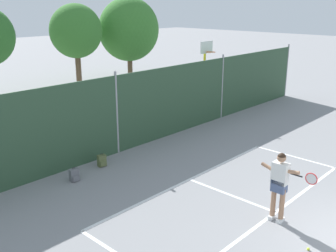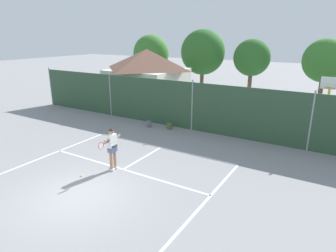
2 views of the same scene
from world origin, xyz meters
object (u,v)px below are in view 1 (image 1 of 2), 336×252
at_px(basketball_hoop, 205,66).
at_px(backpack_grey, 74,175).
at_px(tennis_player, 280,181).
at_px(backpack_olive, 102,161).
at_px(tennis_ball, 308,249).

relative_size(basketball_hoop, backpack_grey, 7.67).
bearing_deg(tennis_player, backpack_olive, 98.16).
bearing_deg(backpack_olive, tennis_ball, -88.49).
bearing_deg(tennis_player, basketball_hoop, 47.96).
bearing_deg(tennis_player, backpack_grey, 110.75).
distance_m(tennis_player, backpack_olive, 6.26).
distance_m(backpack_grey, backpack_olive, 1.36).
xyz_separation_m(tennis_player, backpack_grey, (-2.20, 5.82, -0.92)).
xyz_separation_m(backpack_grey, backpack_olive, (1.33, 0.31, 0.00)).
bearing_deg(tennis_ball, basketball_hoop, 49.22).
relative_size(basketball_hoop, backpack_olive, 7.67).
xyz_separation_m(tennis_ball, backpack_grey, (-1.52, 6.99, 0.16)).
height_order(tennis_ball, backpack_grey, backpack_grey).
xyz_separation_m(basketball_hoop, tennis_player, (-7.36, -8.16, -1.20)).
xyz_separation_m(tennis_ball, backpack_olive, (-0.19, 7.29, 0.16)).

